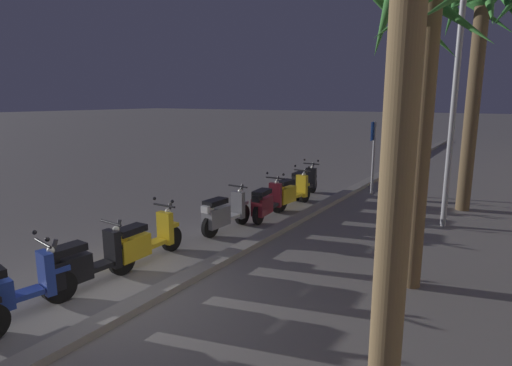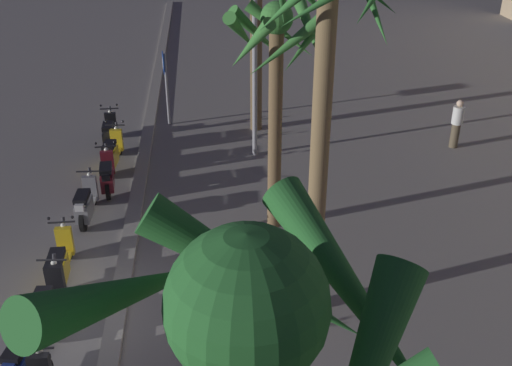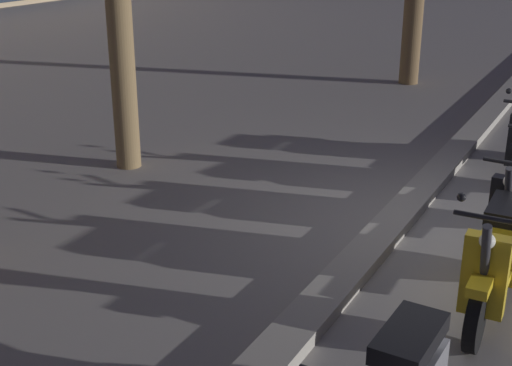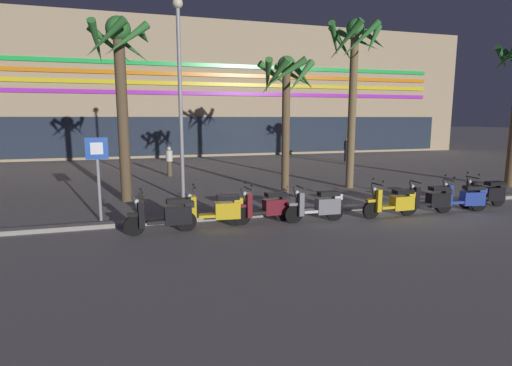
{
  "view_description": "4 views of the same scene",
  "coord_description": "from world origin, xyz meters",
  "px_view_note": "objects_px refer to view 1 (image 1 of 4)",
  "views": [
    {
      "loc": [
        4.06,
        5.02,
        3.14
      ],
      "look_at": [
        -3.95,
        -0.02,
        1.23
      ],
      "focal_mm": 29.4,
      "sensor_mm": 36.0,
      "label": 1
    },
    {
      "loc": [
        9.14,
        2.15,
        7.6
      ],
      "look_at": [
        -2.65,
        3.24,
        1.34
      ],
      "focal_mm": 42.1,
      "sensor_mm": 36.0,
      "label": 2
    },
    {
      "loc": [
        -6.88,
        -1.66,
        3.09
      ],
      "look_at": [
        -1.88,
        1.08,
        0.94
      ],
      "focal_mm": 49.04,
      "sensor_mm": 36.0,
      "label": 3
    },
    {
      "loc": [
        -8.61,
        -11.03,
        2.94
      ],
      "look_at": [
        -5.0,
        1.06,
        0.9
      ],
      "focal_mm": 28.33,
      "sensor_mm": 36.0,
      "label": 4
    }
  ],
  "objects_px": {
    "scooter_yellow_mid_centre": "(143,241)",
    "scooter_yellow_second_in_line": "(291,192)",
    "crossing_sign": "(373,149)",
    "scooter_black_mid_rear": "(83,264)",
    "street_lamp": "(459,51)",
    "scooter_blue_tail_end": "(5,291)",
    "scooter_maroon_lead_nearest": "(266,203)",
    "palm_tree_by_mall_entrance": "(479,41)",
    "scooter_black_gap_after_mid": "(303,183)",
    "scooter_grey_far_back": "(223,214)",
    "palm_tree_near_sign": "(430,40)"
  },
  "relations": [
    {
      "from": "scooter_yellow_mid_centre",
      "to": "scooter_yellow_second_in_line",
      "type": "bearing_deg",
      "value": 175.28
    },
    {
      "from": "scooter_yellow_mid_centre",
      "to": "crossing_sign",
      "type": "relative_size",
      "value": 0.76
    },
    {
      "from": "scooter_black_mid_rear",
      "to": "street_lamp",
      "type": "distance_m",
      "value": 9.19
    },
    {
      "from": "scooter_blue_tail_end",
      "to": "street_lamp",
      "type": "height_order",
      "value": "street_lamp"
    },
    {
      "from": "scooter_maroon_lead_nearest",
      "to": "crossing_sign",
      "type": "relative_size",
      "value": 0.73
    },
    {
      "from": "scooter_black_mid_rear",
      "to": "palm_tree_by_mall_entrance",
      "type": "bearing_deg",
      "value": 152.4
    },
    {
      "from": "scooter_yellow_mid_centre",
      "to": "palm_tree_by_mall_entrance",
      "type": "bearing_deg",
      "value": 148.34
    },
    {
      "from": "scooter_black_gap_after_mid",
      "to": "street_lamp",
      "type": "relative_size",
      "value": 0.26
    },
    {
      "from": "scooter_yellow_second_in_line",
      "to": "street_lamp",
      "type": "height_order",
      "value": "street_lamp"
    },
    {
      "from": "scooter_blue_tail_end",
      "to": "palm_tree_by_mall_entrance",
      "type": "relative_size",
      "value": 0.28
    },
    {
      "from": "scooter_maroon_lead_nearest",
      "to": "scooter_grey_far_back",
      "type": "distance_m",
      "value": 1.5
    },
    {
      "from": "scooter_yellow_second_in_line",
      "to": "palm_tree_by_mall_entrance",
      "type": "bearing_deg",
      "value": 119.33
    },
    {
      "from": "scooter_yellow_mid_centre",
      "to": "scooter_blue_tail_end",
      "type": "distance_m",
      "value": 2.56
    },
    {
      "from": "crossing_sign",
      "to": "palm_tree_by_mall_entrance",
      "type": "relative_size",
      "value": 0.38
    },
    {
      "from": "scooter_maroon_lead_nearest",
      "to": "scooter_grey_far_back",
      "type": "relative_size",
      "value": 0.99
    },
    {
      "from": "palm_tree_near_sign",
      "to": "palm_tree_by_mall_entrance",
      "type": "distance_m",
      "value": 6.0
    },
    {
      "from": "scooter_yellow_mid_centre",
      "to": "palm_tree_near_sign",
      "type": "bearing_deg",
      "value": 110.7
    },
    {
      "from": "scooter_black_mid_rear",
      "to": "palm_tree_near_sign",
      "type": "xyz_separation_m",
      "value": [
        -3.08,
        4.58,
        3.57
      ]
    },
    {
      "from": "scooter_yellow_mid_centre",
      "to": "scooter_black_mid_rear",
      "type": "distance_m",
      "value": 1.34
    },
    {
      "from": "scooter_yellow_second_in_line",
      "to": "scooter_grey_far_back",
      "type": "distance_m",
      "value": 2.92
    },
    {
      "from": "scooter_black_gap_after_mid",
      "to": "scooter_yellow_second_in_line",
      "type": "xyz_separation_m",
      "value": [
        1.36,
        0.25,
        -0.0
      ]
    },
    {
      "from": "street_lamp",
      "to": "scooter_grey_far_back",
      "type": "bearing_deg",
      "value": -52.44
    },
    {
      "from": "scooter_black_gap_after_mid",
      "to": "palm_tree_near_sign",
      "type": "distance_m",
      "value": 7.49
    },
    {
      "from": "palm_tree_by_mall_entrance",
      "to": "street_lamp",
      "type": "height_order",
      "value": "street_lamp"
    },
    {
      "from": "scooter_yellow_second_in_line",
      "to": "street_lamp",
      "type": "bearing_deg",
      "value": 96.41
    },
    {
      "from": "palm_tree_by_mall_entrance",
      "to": "street_lamp",
      "type": "bearing_deg",
      "value": -6.77
    },
    {
      "from": "scooter_yellow_second_in_line",
      "to": "scooter_black_mid_rear",
      "type": "height_order",
      "value": "scooter_yellow_second_in_line"
    },
    {
      "from": "palm_tree_near_sign",
      "to": "street_lamp",
      "type": "distance_m",
      "value": 4.0
    },
    {
      "from": "scooter_blue_tail_end",
      "to": "scooter_yellow_mid_centre",
      "type": "bearing_deg",
      "value": 179.09
    },
    {
      "from": "palm_tree_by_mall_entrance",
      "to": "scooter_yellow_mid_centre",
      "type": "bearing_deg",
      "value": -31.66
    },
    {
      "from": "palm_tree_near_sign",
      "to": "palm_tree_by_mall_entrance",
      "type": "relative_size",
      "value": 0.83
    },
    {
      "from": "scooter_blue_tail_end",
      "to": "street_lamp",
      "type": "xyz_separation_m",
      "value": [
        -8.3,
        4.56,
        3.77
      ]
    },
    {
      "from": "scooter_maroon_lead_nearest",
      "to": "scooter_grey_far_back",
      "type": "bearing_deg",
      "value": -12.31
    },
    {
      "from": "scooter_black_gap_after_mid",
      "to": "scooter_yellow_mid_centre",
      "type": "xyz_separation_m",
      "value": [
        6.64,
        -0.19,
        -0.02
      ]
    },
    {
      "from": "crossing_sign",
      "to": "palm_tree_near_sign",
      "type": "distance_m",
      "value": 7.6
    },
    {
      "from": "scooter_maroon_lead_nearest",
      "to": "scooter_black_gap_after_mid",
      "type": "bearing_deg",
      "value": -174.3
    },
    {
      "from": "scooter_yellow_mid_centre",
      "to": "street_lamp",
      "type": "xyz_separation_m",
      "value": [
        -5.74,
        4.52,
        3.78
      ]
    },
    {
      "from": "scooter_blue_tail_end",
      "to": "palm_tree_near_sign",
      "type": "relative_size",
      "value": 0.33
    },
    {
      "from": "palm_tree_near_sign",
      "to": "scooter_blue_tail_end",
      "type": "bearing_deg",
      "value": -47.2
    },
    {
      "from": "scooter_yellow_mid_centre",
      "to": "palm_tree_by_mall_entrance",
      "type": "relative_size",
      "value": 0.29
    },
    {
      "from": "palm_tree_by_mall_entrance",
      "to": "street_lamp",
      "type": "distance_m",
      "value": 2.02
    },
    {
      "from": "scooter_black_mid_rear",
      "to": "scooter_yellow_second_in_line",
      "type": "bearing_deg",
      "value": 176.43
    },
    {
      "from": "scooter_yellow_mid_centre",
      "to": "scooter_blue_tail_end",
      "type": "xyz_separation_m",
      "value": [
        2.56,
        -0.04,
        0.0
      ]
    },
    {
      "from": "scooter_blue_tail_end",
      "to": "crossing_sign",
      "type": "distance_m",
      "value": 11.14
    },
    {
      "from": "street_lamp",
      "to": "scooter_blue_tail_end",
      "type": "bearing_deg",
      "value": -28.77
    },
    {
      "from": "palm_tree_near_sign",
      "to": "scooter_black_gap_after_mid",
      "type": "bearing_deg",
      "value": -137.97
    },
    {
      "from": "scooter_blue_tail_end",
      "to": "palm_tree_by_mall_entrance",
      "type": "xyz_separation_m",
      "value": [
        -10.27,
        4.79,
        4.19
      ]
    },
    {
      "from": "scooter_black_gap_after_mid",
      "to": "scooter_black_mid_rear",
      "type": "bearing_deg",
      "value": -1.19
    },
    {
      "from": "scooter_black_mid_rear",
      "to": "palm_tree_near_sign",
      "type": "relative_size",
      "value": 0.33
    },
    {
      "from": "scooter_grey_far_back",
      "to": "palm_tree_near_sign",
      "type": "xyz_separation_m",
      "value": [
        0.64,
        4.46,
        3.56
      ]
    }
  ]
}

